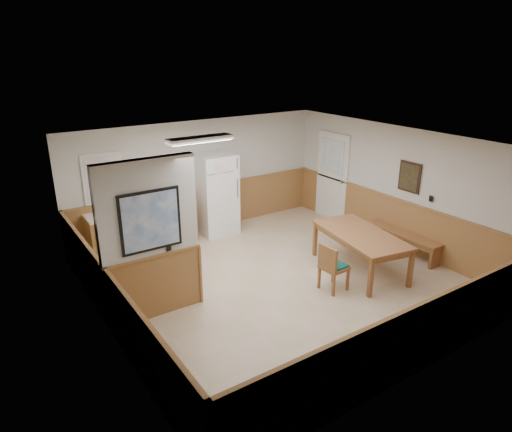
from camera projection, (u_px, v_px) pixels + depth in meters
ground at (278, 280)px, 8.24m from camera, size 6.00×6.00×0.00m
ceiling at (281, 143)px, 7.37m from camera, size 6.00×6.00×0.02m
back_wall at (199, 177)px, 10.14m from camera, size 6.00×0.02×2.50m
right_wall at (397, 188)px, 9.36m from camera, size 0.02×6.00×2.50m
left_wall at (103, 258)px, 6.24m from camera, size 0.02×6.00×2.50m
wainscot_back at (201, 209)px, 10.39m from camera, size 6.00×0.04×1.00m
wainscot_right at (393, 222)px, 9.61m from camera, size 0.04×6.00×1.00m
wainscot_left at (111, 305)px, 6.51m from camera, size 0.04×6.00×1.00m
partition_wall at (150, 242)px, 6.79m from camera, size 1.50×0.20×2.50m
kitchen_counter at (156, 225)px, 9.54m from camera, size 2.20×0.61×1.00m
exterior_door at (332, 177)px, 10.89m from camera, size 0.07×1.02×2.15m
kitchen_window at (103, 178)px, 8.93m from camera, size 0.80×0.04×1.00m
wall_painting at (410, 177)px, 9.00m from camera, size 0.04×0.50×0.60m
fluorescent_fixture at (200, 139)px, 7.98m from camera, size 1.20×0.30×0.09m
refrigerator at (217, 194)px, 10.09m from camera, size 0.82×0.74×1.80m
dining_table at (361, 238)px, 8.40m from camera, size 1.28×2.06×0.75m
dining_bench at (402, 237)px, 9.24m from camera, size 0.41×1.71×0.45m
dining_chair at (331, 265)px, 7.73m from camera, size 0.58×0.43×0.85m
fire_extinguisher at (184, 189)px, 9.70m from camera, size 0.15×0.15×0.49m
soap_bottle at (113, 208)px, 8.90m from camera, size 0.08×0.08×0.20m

